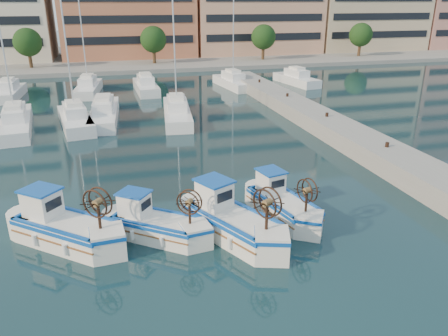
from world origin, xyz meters
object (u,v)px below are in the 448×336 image
fishing_boat_b (154,223)px  fishing_boat_c (231,220)px  fishing_boat_a (64,226)px  fishing_boat_d (282,203)px

fishing_boat_b → fishing_boat_c: fishing_boat_c is taller
fishing_boat_a → fishing_boat_d: fishing_boat_a is taller
fishing_boat_a → fishing_boat_b: size_ratio=1.14×
fishing_boat_a → fishing_boat_d: 9.99m
fishing_boat_d → fishing_boat_c: bearing=-170.1°
fishing_boat_c → fishing_boat_d: fishing_boat_c is taller
fishing_boat_a → fishing_boat_c: 7.22m
fishing_boat_b → fishing_boat_d: 6.20m
fishing_boat_c → fishing_boat_a: bearing=142.5°
fishing_boat_a → fishing_boat_c: size_ratio=0.94×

